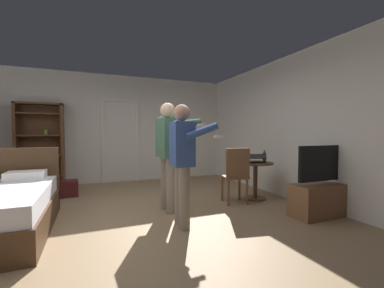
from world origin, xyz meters
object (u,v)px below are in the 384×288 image
object	(u,v)px
wooden_chair	(236,173)
person_blue_shirt	(183,157)
tv_flatscreen	(321,195)
bottle_on_table	(264,157)
suitcase_small	(63,189)
bookshelf	(40,143)
laptop	(255,160)
person_striped_shirt	(168,148)
suitcase_dark	(44,185)
side_table	(255,174)

from	to	relation	value
wooden_chair	person_blue_shirt	world-z (taller)	person_blue_shirt
tv_flatscreen	bottle_on_table	size ratio (longest dim) A/B	4.68
suitcase_small	bookshelf	bearing A→B (deg)	113.57
bookshelf	laptop	world-z (taller)	bookshelf
bookshelf	person_striped_shirt	world-z (taller)	bookshelf
suitcase_dark	bookshelf	bearing A→B (deg)	86.62
tv_flatscreen	suitcase_small	distance (m)	4.61
laptop	bottle_on_table	size ratio (longest dim) A/B	1.78
wooden_chair	suitcase_small	xyz separation A→B (m)	(-2.87, 1.69, -0.39)
tv_flatscreen	bookshelf	bearing A→B (deg)	138.50
side_table	wooden_chair	bearing A→B (deg)	-165.66
bottle_on_table	suitcase_small	xyz separation A→B (m)	(-3.52, 1.64, -0.64)
side_table	laptop	xyz separation A→B (m)	(-0.04, -0.04, 0.28)
bottle_on_table	person_blue_shirt	bearing A→B (deg)	-160.07
person_blue_shirt	suitcase_dark	xyz separation A→B (m)	(-1.98, 2.44, -0.70)
wooden_chair	person_blue_shirt	bearing A→B (deg)	-152.81
side_table	person_blue_shirt	world-z (taller)	person_blue_shirt
tv_flatscreen	wooden_chair	world-z (taller)	tv_flatscreen
bottle_on_table	person_striped_shirt	distance (m)	1.88
bookshelf	side_table	bearing A→B (deg)	-33.37
tv_flatscreen	person_striped_shirt	distance (m)	2.43
wooden_chair	suitcase_dark	xyz separation A→B (m)	(-3.21, 1.80, -0.32)
bottle_on_table	suitcase_dark	bearing A→B (deg)	155.60
wooden_chair	suitcase_dark	distance (m)	3.69
wooden_chair	suitcase_dark	size ratio (longest dim) A/B	1.93
side_table	bottle_on_table	world-z (taller)	bottle_on_table
bottle_on_table	wooden_chair	size ratio (longest dim) A/B	0.23
bookshelf	tv_flatscreen	xyz separation A→B (m)	(4.24, -3.75, -0.71)
side_table	suitcase_dark	xyz separation A→B (m)	(-3.72, 1.67, -0.24)
bookshelf	wooden_chair	distance (m)	4.38
bookshelf	bottle_on_table	world-z (taller)	bookshelf
person_striped_shirt	suitcase_dark	world-z (taller)	person_striped_shirt
bottle_on_table	laptop	bearing A→B (deg)	168.04
side_table	wooden_chair	distance (m)	0.54
bookshelf	person_striped_shirt	xyz separation A→B (m)	(2.19, -2.64, -0.02)
bookshelf	tv_flatscreen	bearing A→B (deg)	-41.50
bottle_on_table	suitcase_dark	xyz separation A→B (m)	(-3.86, 1.75, -0.57)
side_table	bottle_on_table	bearing A→B (deg)	-29.74
bookshelf	person_blue_shirt	distance (m)	3.99
side_table	laptop	size ratio (longest dim) A/B	1.73
person_blue_shirt	suitcase_small	xyz separation A→B (m)	(-1.64, 2.32, -0.77)
tv_flatscreen	side_table	distance (m)	1.22
suitcase_dark	bottle_on_table	bearing A→B (deg)	-39.97
side_table	laptop	world-z (taller)	laptop
tv_flatscreen	laptop	distance (m)	1.26
bottle_on_table	person_blue_shirt	world-z (taller)	person_blue_shirt
side_table	suitcase_dark	bearing A→B (deg)	155.81
side_table	bottle_on_table	size ratio (longest dim) A/B	3.07
bottle_on_table	wooden_chair	xyz separation A→B (m)	(-0.66, -0.05, -0.25)
bookshelf	wooden_chair	world-z (taller)	bookshelf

